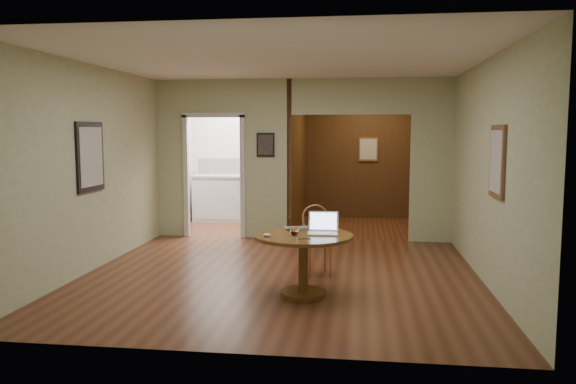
# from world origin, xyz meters

# --- Properties ---
(floor) EXTENTS (5.00, 5.00, 0.00)m
(floor) POSITION_xyz_m (0.00, 0.00, 0.00)
(floor) COLOR #4C2615
(floor) RESTS_ON ground
(room_shell) EXTENTS (5.20, 7.50, 5.00)m
(room_shell) POSITION_xyz_m (-0.47, 3.10, 1.29)
(room_shell) COLOR white
(room_shell) RESTS_ON ground
(dining_table) EXTENTS (1.11, 1.11, 0.69)m
(dining_table) POSITION_xyz_m (0.38, -0.77, 0.51)
(dining_table) COLOR brown
(dining_table) RESTS_ON ground
(chair) EXTENTS (0.48, 0.48, 0.89)m
(chair) POSITION_xyz_m (0.45, 0.18, 0.50)
(chair) COLOR #AA723C
(chair) RESTS_ON ground
(open_laptop) EXTENTS (0.35, 0.30, 0.24)m
(open_laptop) POSITION_xyz_m (0.59, -0.67, 0.75)
(open_laptop) COLOR silver
(open_laptop) RESTS_ON dining_table
(closed_laptop) EXTENTS (0.42, 0.35, 0.03)m
(closed_laptop) POSITION_xyz_m (0.33, -0.50, 0.71)
(closed_laptop) COLOR #ADADB1
(closed_laptop) RESTS_ON dining_table
(mouse) EXTENTS (0.11, 0.08, 0.04)m
(mouse) POSITION_xyz_m (0.00, -0.97, 0.71)
(mouse) COLOR silver
(mouse) RESTS_ON dining_table
(wine_glass) EXTENTS (0.10, 0.10, 0.11)m
(wine_glass) POSITION_xyz_m (0.28, -0.82, 0.75)
(wine_glass) COLOR white
(wine_glass) RESTS_ON dining_table
(pen) EXTENTS (0.14, 0.04, 0.01)m
(pen) POSITION_xyz_m (0.42, -1.04, 0.70)
(pen) COLOR navy
(pen) RESTS_ON dining_table
(kitchen_cabinet) EXTENTS (2.06, 0.60, 0.94)m
(kitchen_cabinet) POSITION_xyz_m (-1.35, 4.20, 0.47)
(kitchen_cabinet) COLOR silver
(kitchen_cabinet) RESTS_ON ground
(grocery_bag) EXTENTS (0.30, 0.26, 0.28)m
(grocery_bag) POSITION_xyz_m (-0.70, 4.20, 1.08)
(grocery_bag) COLOR beige
(grocery_bag) RESTS_ON kitchen_cabinet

